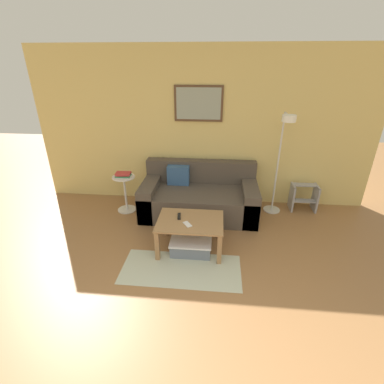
% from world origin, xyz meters
% --- Properties ---
extents(wall_back, '(5.60, 0.09, 2.55)m').
position_xyz_m(wall_back, '(-0.00, 3.60, 1.28)').
color(wall_back, '#DDC472').
rests_on(wall_back, ground_plane).
extents(area_rug, '(1.45, 0.65, 0.01)m').
position_xyz_m(area_rug, '(-0.11, 1.65, 0.00)').
color(area_rug, '#B2B79E').
rests_on(area_rug, ground_plane).
extents(couch, '(1.84, 0.95, 0.79)m').
position_xyz_m(couch, '(-0.00, 3.10, 0.28)').
color(couch, '#4C4238').
rests_on(couch, ground_plane).
extents(coffee_table, '(0.85, 0.62, 0.43)m').
position_xyz_m(coffee_table, '(-0.05, 2.09, 0.35)').
color(coffee_table, '#997047').
rests_on(coffee_table, ground_plane).
extents(storage_bin, '(0.54, 0.44, 0.18)m').
position_xyz_m(storage_bin, '(-0.03, 2.05, 0.09)').
color(storage_bin, slate).
rests_on(storage_bin, ground_plane).
extents(floor_lamp, '(0.27, 0.52, 1.64)m').
position_xyz_m(floor_lamp, '(1.22, 3.11, 1.05)').
color(floor_lamp, silver).
rests_on(floor_lamp, ground_plane).
extents(side_table, '(0.36, 0.36, 0.61)m').
position_xyz_m(side_table, '(-1.23, 3.05, 0.37)').
color(side_table, silver).
rests_on(side_table, ground_plane).
extents(book_stack, '(0.25, 0.17, 0.06)m').
position_xyz_m(book_stack, '(-1.23, 3.06, 0.64)').
color(book_stack, '#387F4C').
rests_on(book_stack, side_table).
extents(remote_control, '(0.06, 0.15, 0.02)m').
position_xyz_m(remote_control, '(-0.20, 2.17, 0.44)').
color(remote_control, black).
rests_on(remote_control, coffee_table).
extents(cell_phone, '(0.13, 0.15, 0.01)m').
position_xyz_m(cell_phone, '(-0.07, 1.99, 0.44)').
color(cell_phone, silver).
rests_on(cell_phone, coffee_table).
extents(step_stool, '(0.42, 0.28, 0.44)m').
position_xyz_m(step_stool, '(1.74, 3.36, 0.24)').
color(step_stool, '#99999E').
rests_on(step_stool, ground_plane).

